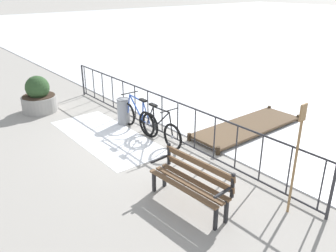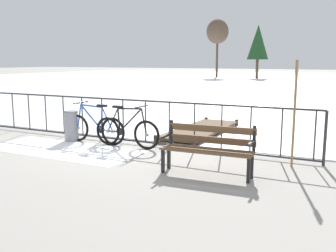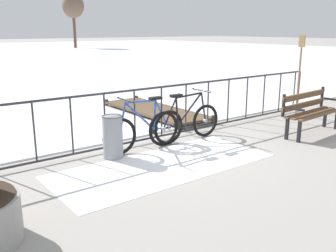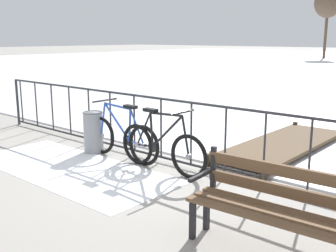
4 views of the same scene
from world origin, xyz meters
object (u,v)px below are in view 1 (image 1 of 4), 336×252
bicycle_near_railing (159,129)px  trash_bin (123,111)px  bicycle_second (139,118)px  oar_upright (297,153)px  planter_with_shrub (39,97)px  park_bench (192,179)px

bicycle_near_railing → trash_bin: (-1.61, -0.02, 0.00)m
bicycle_second → oar_upright: (4.57, -0.01, 0.77)m
planter_with_shrub → trash_bin: bearing=30.5°
bicycle_near_railing → oar_upright: 3.74m
bicycle_second → oar_upright: 4.64m
trash_bin → oar_upright: bearing=0.3°
park_bench → trash_bin: 4.18m
park_bench → oar_upright: bearing=42.8°
park_bench → oar_upright: size_ratio=0.82×
bicycle_near_railing → oar_upright: (3.66, 0.01, 0.77)m
bicycle_near_railing → park_bench: 2.68m
oar_upright → park_bench: bearing=-137.2°
park_bench → oar_upright: (1.23, 1.14, 0.63)m
bicycle_near_railing → trash_bin: bearing=-179.4°
bicycle_second → trash_bin: size_ratio=2.34×
oar_upright → bicycle_near_railing: bearing=-179.8°
bicycle_near_railing → bicycle_second: 0.92m
park_bench → trash_bin: (-4.03, 1.11, -0.14)m
bicycle_near_railing → trash_bin: 1.61m
trash_bin → oar_upright: 5.32m
bicycle_near_railing → park_bench: bearing=-25.0°
bicycle_second → park_bench: bicycle_second is taller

